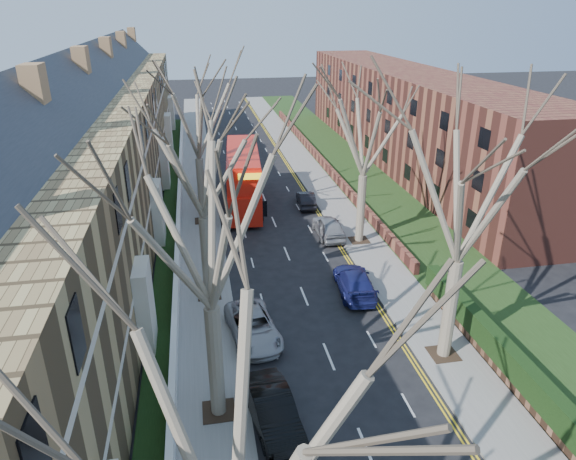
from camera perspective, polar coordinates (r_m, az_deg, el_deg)
pavement_left at (r=53.04m, az=-10.05°, el=5.42°), size 3.00×102.00×0.12m
pavement_right at (r=54.34m, az=2.75°, el=6.20°), size 3.00×102.00×0.12m
terrace_left at (r=44.53m, az=-20.31°, el=8.18°), size 9.70×78.00×13.60m
flats_right at (r=60.34m, az=12.89°, el=12.22°), size 13.97×54.00×10.00m
wall_hedge_right at (r=24.38m, az=28.05°, el=-18.11°), size 0.70×24.00×1.80m
front_wall_left at (r=45.33m, az=-11.99°, el=2.86°), size 0.30×78.00×1.00m
grass_verge_right at (r=55.47m, az=7.32°, el=6.49°), size 6.00×102.00×0.06m
tree_left_near at (r=10.48m, az=-7.11°, el=-20.88°), size 9.80×9.80×13.73m
tree_left_mid at (r=18.74m, az=-9.23°, el=2.36°), size 10.50×10.50×14.71m
tree_left_far at (r=28.39m, az=-9.85°, el=8.94°), size 10.15×10.15×14.22m
tree_left_dist at (r=40.07m, az=-10.27°, el=13.59°), size 10.50×10.50×14.71m
tree_right_mid at (r=23.63m, az=19.51°, el=5.76°), size 10.50×10.50×14.71m
tree_right_far at (r=36.13m, az=8.70°, el=12.12°), size 10.15×10.15×14.22m
double_decker_bus at (r=45.18m, az=-4.97°, el=5.68°), size 3.70×12.08×4.94m
car_left_mid at (r=22.68m, az=-1.68°, el=-19.43°), size 2.27×4.91×1.56m
car_left_far at (r=27.67m, az=-3.90°, el=-10.66°), size 2.95×5.31×1.41m
car_right_near at (r=31.95m, az=7.42°, el=-5.71°), size 2.50×5.20×1.46m
car_right_mid at (r=39.38m, az=4.54°, el=0.36°), size 1.85×4.60×1.57m
car_right_far at (r=45.37m, az=2.02°, el=3.43°), size 1.65×4.01×1.29m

